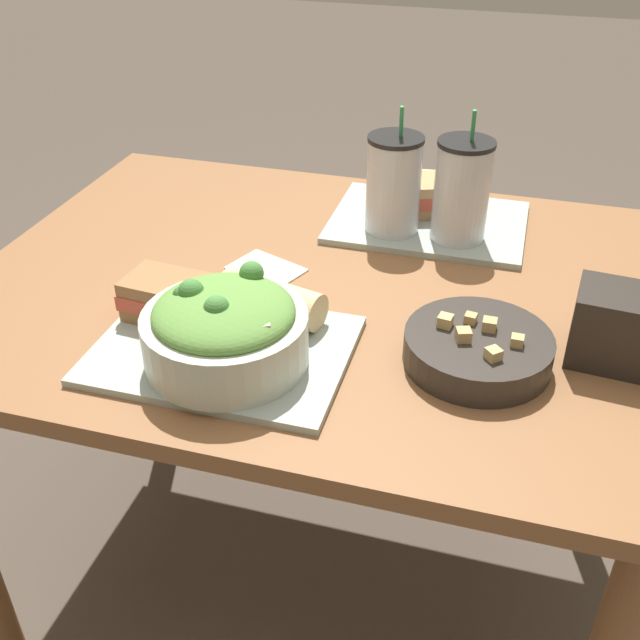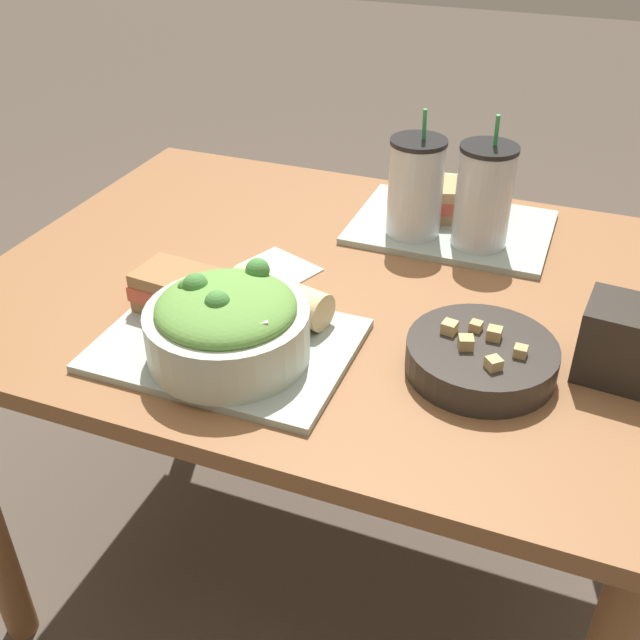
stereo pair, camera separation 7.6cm
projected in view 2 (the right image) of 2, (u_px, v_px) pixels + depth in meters
ground_plane at (328, 559)px, 1.65m from camera, size 12.00×12.00×0.00m
dining_table at (330, 330)px, 1.31m from camera, size 1.15×0.88×0.71m
tray_near at (227, 345)px, 1.08m from camera, size 0.36×0.27×0.01m
tray_far at (451, 227)px, 1.40m from camera, size 0.36×0.27×0.01m
salad_bowl at (227, 323)px, 1.03m from camera, size 0.23×0.23×0.12m
soup_bowl at (481, 356)px, 1.03m from camera, size 0.21×0.21×0.06m
sandwich_near at (180, 291)px, 1.14m from camera, size 0.14×0.10×0.06m
baguette_near at (281, 297)px, 1.13m from camera, size 0.17×0.10×0.06m
sandwich_far at (462, 200)px, 1.41m from camera, size 0.17×0.14×0.06m
baguette_far at (467, 190)px, 1.46m from camera, size 0.14×0.07×0.06m
drink_cup_dark at (415, 190)px, 1.33m from camera, size 0.10×0.10×0.23m
drink_cup_red at (483, 199)px, 1.29m from camera, size 0.10×0.10×0.24m
chip_bag at (634, 344)px, 1.00m from camera, size 0.14×0.11×0.11m
napkin_folded at (282, 267)px, 1.28m from camera, size 0.14×0.12×0.00m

